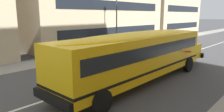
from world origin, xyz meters
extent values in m
plane|color=#424244|center=(0.00, 0.00, 0.00)|extent=(400.00, 400.00, 0.00)
cube|color=gray|center=(0.00, 7.55, 0.01)|extent=(120.00, 3.00, 0.01)
cube|color=silver|center=(0.00, 0.00, 0.00)|extent=(110.00, 0.16, 0.01)
cube|color=yellow|center=(0.07, -1.57, 1.67)|extent=(11.48, 2.68, 2.29)
cube|color=yellow|center=(6.64, -1.52, 1.09)|extent=(1.68, 2.20, 1.15)
cube|color=black|center=(7.47, -1.52, 0.71)|extent=(0.23, 2.61, 0.38)
cube|color=black|center=(-5.74, -1.60, 0.71)|extent=(0.23, 2.61, 0.38)
cube|color=black|center=(0.07, -1.57, 2.08)|extent=(10.80, 2.72, 0.67)
cube|color=black|center=(0.07, -1.57, 0.99)|extent=(11.50, 2.71, 0.13)
ellipsoid|color=yellow|center=(0.07, -1.57, 2.81)|extent=(11.02, 2.47, 0.38)
cylinder|color=red|center=(3.75, -3.03, 1.55)|extent=(0.46, 0.46, 0.03)
cylinder|color=black|center=(4.42, -0.23, 0.52)|extent=(1.04, 0.30, 1.04)
cylinder|color=black|center=(4.44, -2.84, 0.52)|extent=(1.04, 0.30, 1.04)
cylinder|color=black|center=(-4.29, -0.29, 0.52)|extent=(1.04, 0.30, 1.04)
cylinder|color=black|center=(-4.28, -2.90, 0.52)|extent=(1.04, 0.30, 1.04)
cube|color=#195B66|center=(20.71, 4.87, 0.65)|extent=(3.91, 1.71, 0.70)
cube|color=black|center=(20.56, 4.87, 1.32)|extent=(2.20, 1.57, 0.64)
cylinder|color=black|center=(22.01, 5.72, 0.30)|extent=(0.60, 0.18, 0.60)
cylinder|color=black|center=(22.02, 4.02, 0.30)|extent=(0.60, 0.18, 0.60)
cylinder|color=black|center=(19.41, 5.72, 0.30)|extent=(0.60, 0.18, 0.60)
cylinder|color=black|center=(19.42, 4.02, 0.30)|extent=(0.60, 0.18, 0.60)
cube|color=silver|center=(10.80, 5.06, 0.65)|extent=(3.92, 1.75, 0.70)
cube|color=black|center=(10.65, 5.05, 1.32)|extent=(2.22, 1.59, 0.64)
cylinder|color=black|center=(12.09, 5.92, 0.30)|extent=(0.60, 0.19, 0.60)
cylinder|color=black|center=(12.11, 4.22, 0.30)|extent=(0.60, 0.19, 0.60)
cylinder|color=black|center=(9.49, 5.89, 0.30)|extent=(0.60, 0.19, 0.60)
cylinder|color=black|center=(9.51, 4.19, 0.30)|extent=(0.60, 0.19, 0.60)
cylinder|color=#38383D|center=(7.65, 6.85, 3.25)|extent=(0.14, 0.14, 6.50)
cube|color=black|center=(10.33, 9.03, 1.92)|extent=(17.89, 0.04, 1.10)
cube|color=black|center=(10.33, 9.03, 5.12)|extent=(17.89, 0.04, 1.10)
cube|color=black|center=(30.23, 9.03, 1.92)|extent=(13.58, 0.04, 1.10)
cube|color=black|center=(30.23, 9.03, 5.12)|extent=(13.58, 0.04, 1.10)
camera|label=1|loc=(-9.73, -8.55, 3.98)|focal=33.03mm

